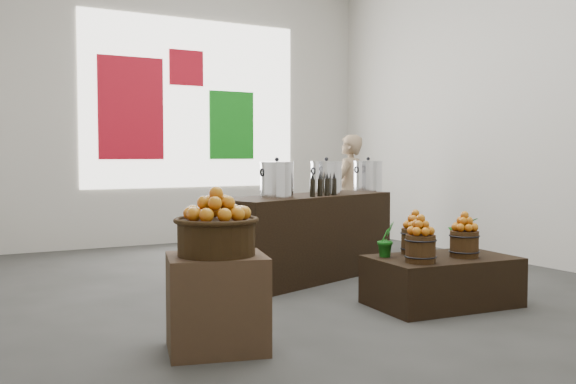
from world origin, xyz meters
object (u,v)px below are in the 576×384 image
wicker_basket (216,238)px  counter (306,237)px  crate (217,303)px  shopper (348,192)px  stock_pot_left (277,181)px  stock_pot_center (326,178)px  stock_pot_right (368,177)px  display_table (442,281)px

wicker_basket → counter: 2.50m
crate → shopper: bearing=45.1°
wicker_basket → counter: size_ratio=0.24×
stock_pot_left → stock_pot_center: bearing=18.9°
crate → stock_pot_right: 3.56m
crate → shopper: (3.25, 3.27, 0.45)m
stock_pot_left → stock_pot_center: size_ratio=1.00×
counter → stock_pot_left: size_ratio=6.47×
crate → stock_pot_left: (1.32, 1.66, 0.70)m
stock_pot_left → shopper: 2.53m
wicker_basket → shopper: (3.25, 3.27, 0.03)m
crate → stock_pot_center: stock_pot_center is taller
display_table → shopper: 3.27m
wicker_basket → stock_pot_left: bearing=51.5°
stock_pot_right → shopper: shopper is taller
crate → counter: counter is taller
counter → shopper: 2.15m
stock_pot_left → stock_pot_center: 0.76m
stock_pot_center → stock_pot_right: (0.72, 0.25, 0.00)m
counter → stock_pot_center: 0.67m
counter → stock_pot_center: (0.31, 0.11, 0.59)m
stock_pot_center → stock_pot_left: bearing=-161.1°
stock_pot_right → display_table: bearing=-108.0°
wicker_basket → counter: bearing=46.2°
display_table → stock_pot_center: stock_pot_center is taller
counter → crate: bearing=-152.7°
counter → stock_pot_right: 1.24m
stock_pot_left → shopper: size_ratio=0.21×
wicker_basket → stock_pot_right: (2.75, 2.15, 0.28)m
wicker_basket → shopper: bearing=45.1°
display_table → counter: 1.62m
stock_pot_left → stock_pot_right: (1.43, 0.49, 0.00)m
display_table → shopper: shopper is taller
crate → display_table: (2.13, 0.25, -0.10)m
stock_pot_center → shopper: (1.22, 1.37, -0.25)m
crate → shopper: 4.63m
crate → stock_pot_right: (2.75, 2.15, 0.70)m
wicker_basket → display_table: (2.13, 0.25, -0.53)m
crate → stock_pot_center: (2.03, 1.90, 0.70)m
crate → stock_pot_center: 2.87m
stock_pot_right → shopper: bearing=66.0°
counter → stock_pot_right: bearing=0.0°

